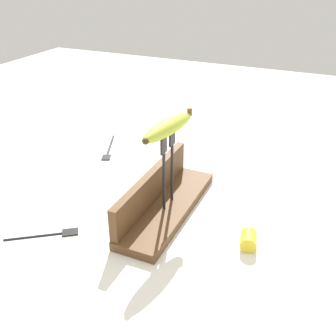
{
  "coord_description": "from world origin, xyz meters",
  "views": [
    {
      "loc": [
        -0.74,
        -0.33,
        0.56
      ],
      "look_at": [
        0.0,
        0.0,
        0.12
      ],
      "focal_mm": 42.32,
      "sensor_mm": 36.0,
      "label": 1
    }
  ],
  "objects": [
    {
      "name": "ground_plane",
      "position": [
        0.0,
        0.0,
        0.0
      ],
      "size": [
        3.0,
        3.0,
        0.0
      ],
      "primitive_type": "plane",
      "color": "white"
    },
    {
      "name": "wooden_board",
      "position": [
        0.0,
        0.0,
        0.01
      ],
      "size": [
        0.38,
        0.11,
        0.02
      ],
      "primitive_type": "cube",
      "color": "brown",
      "rests_on": "ground"
    },
    {
      "name": "banana_raised_center",
      "position": [
        -0.0,
        -0.0,
        0.23
      ],
      "size": [
        0.19,
        0.07,
        0.04
      ],
      "color": "#B2C138",
      "rests_on": "fork_stand_center"
    },
    {
      "name": "fork_fallen_far",
      "position": [
        0.23,
        0.32,
        0.0
      ],
      "size": [
        0.18,
        0.09,
        0.01
      ],
      "color": "black",
      "rests_on": "ground"
    },
    {
      "name": "fork_stand_center",
      "position": [
        -0.0,
        -0.0,
        0.13
      ],
      "size": [
        0.07,
        0.01,
        0.19
      ],
      "color": "black",
      "rests_on": "wooden_board"
    },
    {
      "name": "banana_chunk_near",
      "position": [
        -0.05,
        -0.21,
        0.02
      ],
      "size": [
        0.05,
        0.04,
        0.04
      ],
      "color": "yellow",
      "rests_on": "ground"
    },
    {
      "name": "fork_fallen_near",
      "position": [
        -0.19,
        0.2,
        0.0
      ],
      "size": [
        0.11,
        0.14,
        0.01
      ],
      "color": "black",
      "rests_on": "ground"
    },
    {
      "name": "board_backstop",
      "position": [
        0.0,
        0.04,
        0.06
      ],
      "size": [
        0.37,
        0.02,
        0.08
      ],
      "primitive_type": "cube",
      "color": "brown",
      "rests_on": "wooden_board"
    }
  ]
}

